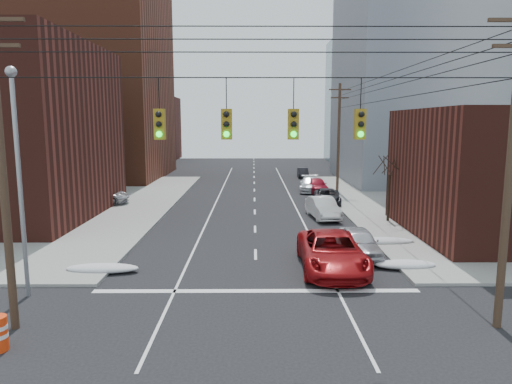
{
  "coord_description": "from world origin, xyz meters",
  "views": [
    {
      "loc": [
        -0.13,
        -12.18,
        7.16
      ],
      "look_at": [
        0.04,
        15.05,
        3.0
      ],
      "focal_mm": 32.0,
      "sensor_mm": 36.0,
      "label": 1
    }
  ],
  "objects_px": {
    "parked_car_c": "(327,197)",
    "parked_car_e": "(316,185)",
    "lot_car_c": "(20,213)",
    "lot_car_b": "(98,195)",
    "red_pickup": "(332,252)",
    "parked_car_f": "(303,173)",
    "lot_car_d": "(64,192)",
    "parked_car_d": "(310,184)",
    "parked_car_b": "(323,208)",
    "parked_car_a": "(359,242)",
    "lot_car_a": "(41,216)"
  },
  "relations": [
    {
      "from": "parked_car_f",
      "to": "lot_car_a",
      "type": "xyz_separation_m",
      "value": [
        -21.11,
        -28.88,
        0.2
      ]
    },
    {
      "from": "parked_car_b",
      "to": "parked_car_f",
      "type": "height_order",
      "value": "parked_car_b"
    },
    {
      "from": "red_pickup",
      "to": "lot_car_a",
      "type": "height_order",
      "value": "red_pickup"
    },
    {
      "from": "red_pickup",
      "to": "lot_car_b",
      "type": "bearing_deg",
      "value": 135.48
    },
    {
      "from": "parked_car_f",
      "to": "lot_car_d",
      "type": "relative_size",
      "value": 0.95
    },
    {
      "from": "parked_car_a",
      "to": "parked_car_f",
      "type": "xyz_separation_m",
      "value": [
        0.83,
        35.79,
        -0.13
      ]
    },
    {
      "from": "lot_car_c",
      "to": "lot_car_d",
      "type": "relative_size",
      "value": 1.07
    },
    {
      "from": "red_pickup",
      "to": "parked_car_e",
      "type": "relative_size",
      "value": 1.42
    },
    {
      "from": "parked_car_a",
      "to": "lot_car_d",
      "type": "bearing_deg",
      "value": 141.07
    },
    {
      "from": "parked_car_c",
      "to": "parked_car_d",
      "type": "distance_m",
      "value": 7.72
    },
    {
      "from": "parked_car_c",
      "to": "lot_car_b",
      "type": "relative_size",
      "value": 0.93
    },
    {
      "from": "lot_car_b",
      "to": "parked_car_a",
      "type": "bearing_deg",
      "value": -131.61
    },
    {
      "from": "lot_car_b",
      "to": "parked_car_d",
      "type": "bearing_deg",
      "value": -70.35
    },
    {
      "from": "parked_car_c",
      "to": "lot_car_a",
      "type": "height_order",
      "value": "lot_car_a"
    },
    {
      "from": "parked_car_c",
      "to": "lot_car_d",
      "type": "xyz_separation_m",
      "value": [
        -24.04,
        2.14,
        0.16
      ]
    },
    {
      "from": "red_pickup",
      "to": "lot_car_d",
      "type": "xyz_separation_m",
      "value": [
        -21.36,
        20.12,
        -0.07
      ]
    },
    {
      "from": "parked_car_f",
      "to": "lot_car_b",
      "type": "bearing_deg",
      "value": -132.72
    },
    {
      "from": "red_pickup",
      "to": "parked_car_b",
      "type": "height_order",
      "value": "red_pickup"
    },
    {
      "from": "red_pickup",
      "to": "lot_car_a",
      "type": "distance_m",
      "value": 20.58
    },
    {
      "from": "parked_car_d",
      "to": "lot_car_a",
      "type": "bearing_deg",
      "value": -134.2
    },
    {
      "from": "parked_car_d",
      "to": "parked_car_f",
      "type": "relative_size",
      "value": 1.36
    },
    {
      "from": "parked_car_d",
      "to": "lot_car_b",
      "type": "height_order",
      "value": "lot_car_b"
    },
    {
      "from": "parked_car_c",
      "to": "parked_car_e",
      "type": "height_order",
      "value": "parked_car_e"
    },
    {
      "from": "parked_car_a",
      "to": "parked_car_b",
      "type": "relative_size",
      "value": 0.94
    },
    {
      "from": "parked_car_b",
      "to": "parked_car_e",
      "type": "xyz_separation_m",
      "value": [
        1.26,
        12.72,
        -0.0
      ]
    },
    {
      "from": "parked_car_a",
      "to": "parked_car_b",
      "type": "distance_m",
      "value": 9.99
    },
    {
      "from": "red_pickup",
      "to": "lot_car_c",
      "type": "height_order",
      "value": "red_pickup"
    },
    {
      "from": "red_pickup",
      "to": "parked_car_f",
      "type": "bearing_deg",
      "value": 86.99
    },
    {
      "from": "parked_car_e",
      "to": "lot_car_c",
      "type": "height_order",
      "value": "parked_car_e"
    },
    {
      "from": "parked_car_b",
      "to": "lot_car_b",
      "type": "distance_m",
      "value": 19.51
    },
    {
      "from": "parked_car_d",
      "to": "parked_car_f",
      "type": "distance_m",
      "value": 12.37
    },
    {
      "from": "lot_car_b",
      "to": "red_pickup",
      "type": "bearing_deg",
      "value": -138.39
    },
    {
      "from": "parked_car_c",
      "to": "lot_car_b",
      "type": "distance_m",
      "value": 20.0
    },
    {
      "from": "red_pickup",
      "to": "parked_car_f",
      "type": "height_order",
      "value": "red_pickup"
    },
    {
      "from": "parked_car_c",
      "to": "lot_car_b",
      "type": "height_order",
      "value": "lot_car_b"
    },
    {
      "from": "lot_car_c",
      "to": "parked_car_e",
      "type": "bearing_deg",
      "value": -62.74
    },
    {
      "from": "parked_car_d",
      "to": "parked_car_e",
      "type": "relative_size",
      "value": 1.13
    },
    {
      "from": "parked_car_a",
      "to": "parked_car_c",
      "type": "height_order",
      "value": "parked_car_a"
    },
    {
      "from": "lot_car_a",
      "to": "parked_car_a",
      "type": "bearing_deg",
      "value": -110.29
    },
    {
      "from": "parked_car_c",
      "to": "parked_car_f",
      "type": "height_order",
      "value": "parked_car_c"
    },
    {
      "from": "parked_car_c",
      "to": "lot_car_c",
      "type": "height_order",
      "value": "lot_car_c"
    },
    {
      "from": "parked_car_b",
      "to": "lot_car_a",
      "type": "distance_m",
      "value": 20.09
    },
    {
      "from": "lot_car_b",
      "to": "lot_car_c",
      "type": "height_order",
      "value": "lot_car_b"
    },
    {
      "from": "parked_car_f",
      "to": "lot_car_b",
      "type": "relative_size",
      "value": 0.73
    },
    {
      "from": "parked_car_a",
      "to": "lot_car_a",
      "type": "relative_size",
      "value": 1.08
    },
    {
      "from": "lot_car_d",
      "to": "parked_car_a",
      "type": "bearing_deg",
      "value": -119.17
    },
    {
      "from": "parked_car_c",
      "to": "parked_car_d",
      "type": "relative_size",
      "value": 0.94
    },
    {
      "from": "parked_car_a",
      "to": "parked_car_f",
      "type": "distance_m",
      "value": 35.8
    },
    {
      "from": "parked_car_b",
      "to": "lot_car_b",
      "type": "relative_size",
      "value": 0.91
    },
    {
      "from": "parked_car_e",
      "to": "lot_car_c",
      "type": "relative_size",
      "value": 1.06
    }
  ]
}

